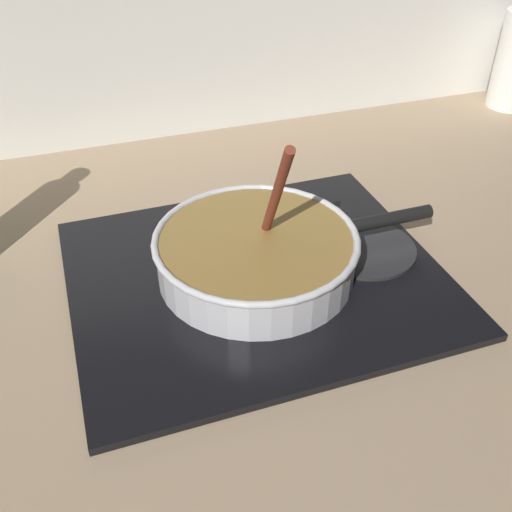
# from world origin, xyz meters

# --- Properties ---
(ground) EXTENTS (2.40, 1.60, 0.04)m
(ground) POSITION_xyz_m (0.00, 0.00, -0.02)
(ground) COLOR #9E8466
(backsplash_wall) EXTENTS (2.40, 0.02, 0.55)m
(backsplash_wall) POSITION_xyz_m (0.00, 0.79, 0.28)
(backsplash_wall) COLOR silver
(backsplash_wall) RESTS_ON ground
(hob_plate) EXTENTS (0.56, 0.48, 0.01)m
(hob_plate) POSITION_xyz_m (0.13, 0.23, 0.01)
(hob_plate) COLOR black
(hob_plate) RESTS_ON ground
(burner_ring) EXTENTS (0.18, 0.18, 0.01)m
(burner_ring) POSITION_xyz_m (0.13, 0.23, 0.02)
(burner_ring) COLOR #592D0C
(burner_ring) RESTS_ON hob_plate
(spare_burner) EXTENTS (0.16, 0.16, 0.01)m
(spare_burner) POSITION_xyz_m (0.32, 0.23, 0.01)
(spare_burner) COLOR #262628
(spare_burner) RESTS_ON hob_plate
(cooking_pan) EXTENTS (0.45, 0.31, 0.25)m
(cooking_pan) POSITION_xyz_m (0.13, 0.23, 0.05)
(cooking_pan) COLOR silver
(cooking_pan) RESTS_ON hob_plate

